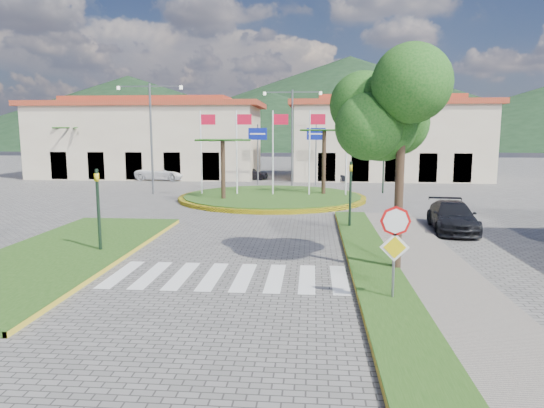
# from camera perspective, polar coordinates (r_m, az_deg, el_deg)

# --- Properties ---
(ground) EXTENTS (160.00, 160.00, 0.00)m
(ground) POSITION_cam_1_polar(r_m,az_deg,el_deg) (11.92, -9.08, -14.06)
(ground) COLOR #5F5C5A
(ground) RESTS_ON ground
(sidewalk_right) EXTENTS (4.00, 28.00, 0.15)m
(sidewalk_right) POSITION_cam_1_polar(r_m,az_deg,el_deg) (13.84, 18.54, -10.84)
(sidewalk_right) COLOR gray
(sidewalk_right) RESTS_ON ground
(verge_right) EXTENTS (1.60, 28.00, 0.18)m
(verge_right) POSITION_cam_1_polar(r_m,az_deg,el_deg) (13.60, 13.54, -10.91)
(verge_right) COLOR #234B15
(verge_right) RESTS_ON ground
(median_left) EXTENTS (5.00, 14.00, 0.18)m
(median_left) POSITION_cam_1_polar(r_m,az_deg,el_deg) (19.58, -23.59, -5.42)
(median_left) COLOR #234B15
(median_left) RESTS_ON ground
(crosswalk) EXTENTS (8.00, 3.00, 0.01)m
(crosswalk) POSITION_cam_1_polar(r_m,az_deg,el_deg) (15.61, -5.54, -8.49)
(crosswalk) COLOR silver
(crosswalk) RESTS_ON ground
(roundabout_island) EXTENTS (12.70, 12.70, 6.00)m
(roundabout_island) POSITION_cam_1_polar(r_m,az_deg,el_deg) (33.08, 0.03, 0.85)
(roundabout_island) COLOR yellow
(roundabout_island) RESTS_ON ground
(stop_sign) EXTENTS (0.80, 0.11, 2.65)m
(stop_sign) POSITION_cam_1_polar(r_m,az_deg,el_deg) (13.12, 14.25, -3.92)
(stop_sign) COLOR slate
(stop_sign) RESTS_ON ground
(deciduous_tree) EXTENTS (3.60, 3.60, 6.80)m
(deciduous_tree) POSITION_cam_1_polar(r_m,az_deg,el_deg) (15.94, 15.07, 10.44)
(deciduous_tree) COLOR black
(deciduous_tree) RESTS_ON ground
(traffic_light_left) EXTENTS (0.15, 0.18, 3.20)m
(traffic_light_left) POSITION_cam_1_polar(r_m,az_deg,el_deg) (19.10, -19.78, 0.12)
(traffic_light_left) COLOR black
(traffic_light_left) RESTS_ON ground
(traffic_light_right) EXTENTS (0.15, 0.18, 3.20)m
(traffic_light_right) POSITION_cam_1_polar(r_m,az_deg,el_deg) (22.90, 9.21, 1.82)
(traffic_light_right) COLOR black
(traffic_light_right) RESTS_ON ground
(traffic_light_far) EXTENTS (0.18, 0.15, 3.20)m
(traffic_light_far) POSITION_cam_1_polar(r_m,az_deg,el_deg) (37.15, 12.98, 4.22)
(traffic_light_far) COLOR black
(traffic_light_far) RESTS_ON ground
(direction_sign_west) EXTENTS (1.60, 0.14, 5.20)m
(direction_sign_west) POSITION_cam_1_polar(r_m,az_deg,el_deg) (41.93, -1.69, 7.06)
(direction_sign_west) COLOR slate
(direction_sign_west) RESTS_ON ground
(direction_sign_east) EXTENTS (1.60, 0.14, 5.20)m
(direction_sign_east) POSITION_cam_1_polar(r_m,az_deg,el_deg) (41.66, 5.21, 7.02)
(direction_sign_east) COLOR slate
(direction_sign_east) RESTS_ON ground
(street_lamp_centre) EXTENTS (4.80, 0.16, 8.00)m
(street_lamp_centre) POSITION_cam_1_polar(r_m,az_deg,el_deg) (40.72, 2.39, 8.38)
(street_lamp_centre) COLOR slate
(street_lamp_centre) RESTS_ON ground
(street_lamp_west) EXTENTS (4.80, 0.16, 8.00)m
(street_lamp_west) POSITION_cam_1_polar(r_m,az_deg,el_deg) (36.61, -14.03, 8.13)
(street_lamp_west) COLOR slate
(street_lamp_west) RESTS_ON ground
(building_left) EXTENTS (23.32, 9.54, 8.05)m
(building_left) POSITION_cam_1_polar(r_m,az_deg,el_deg) (51.48, -14.29, 7.48)
(building_left) COLOR #C7B496
(building_left) RESTS_ON ground
(building_right) EXTENTS (19.08, 9.54, 8.05)m
(building_right) POSITION_cam_1_polar(r_m,az_deg,el_deg) (49.22, 13.41, 7.48)
(building_right) COLOR #C7B496
(building_right) RESTS_ON ground
(hill_far_west) EXTENTS (140.00, 140.00, 22.00)m
(hill_far_west) POSITION_cam_1_polar(r_m,az_deg,el_deg) (161.49, -16.43, 10.40)
(hill_far_west) COLOR black
(hill_far_west) RESTS_ON ground
(hill_far_mid) EXTENTS (180.00, 180.00, 30.00)m
(hill_far_mid) POSITION_cam_1_polar(r_m,az_deg,el_deg) (171.44, 9.09, 11.84)
(hill_far_mid) COLOR black
(hill_far_mid) RESTS_ON ground
(hill_near_back) EXTENTS (110.00, 110.00, 16.00)m
(hill_near_back) POSITION_cam_1_polar(r_m,az_deg,el_deg) (141.30, -0.38, 9.85)
(hill_near_back) COLOR black
(hill_near_back) RESTS_ON ground
(white_van) EXTENTS (5.01, 2.54, 1.36)m
(white_van) POSITION_cam_1_polar(r_m,az_deg,el_deg) (47.33, -12.86, 3.55)
(white_van) COLOR white
(white_van) RESTS_ON ground
(car_dark_a) EXTENTS (3.85, 1.58, 1.31)m
(car_dark_a) POSITION_cam_1_polar(r_m,az_deg,el_deg) (46.86, -2.81, 3.68)
(car_dark_a) COLOR black
(car_dark_a) RESTS_ON ground
(car_dark_b) EXTENTS (3.48, 2.34, 1.08)m
(car_dark_b) POSITION_cam_1_polar(r_m,az_deg,el_deg) (45.34, 6.99, 3.32)
(car_dark_b) COLOR black
(car_dark_b) RESTS_ON ground
(car_side_right) EXTENTS (2.30, 4.78, 1.34)m
(car_side_right) POSITION_cam_1_polar(r_m,az_deg,el_deg) (23.97, 20.46, -1.38)
(car_side_right) COLOR black
(car_side_right) RESTS_ON ground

